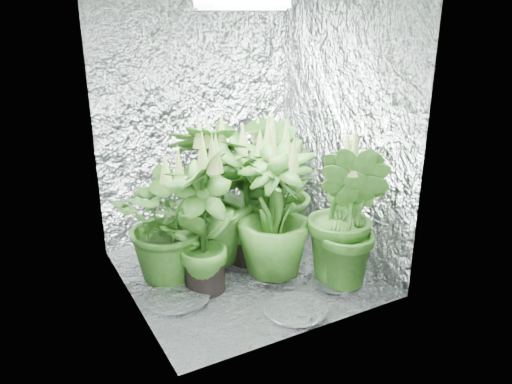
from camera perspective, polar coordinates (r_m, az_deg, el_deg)
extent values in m
plane|color=silver|center=(3.64, -1.33, -9.18)|extent=(1.60, 1.60, 0.00)
cube|color=silver|center=(3.99, -6.81, 8.62)|extent=(1.60, 0.02, 2.00)
cube|color=silver|center=(2.61, 6.61, 2.65)|extent=(1.60, 0.02, 2.00)
cube|color=silver|center=(3.01, -15.19, 4.36)|extent=(0.02, 1.60, 2.00)
cube|color=silver|center=(3.70, 9.71, 7.61)|extent=(0.02, 1.60, 2.00)
cube|color=gray|center=(3.18, -1.61, 20.98)|extent=(0.50, 0.30, 0.08)
cube|color=white|center=(3.18, -1.60, 20.17)|extent=(0.46, 0.26, 0.01)
cylinder|color=black|center=(3.56, -9.34, -8.11)|extent=(0.26, 0.26, 0.23)
cylinder|color=#4A2614|center=(3.51, -9.43, -6.68)|extent=(0.23, 0.23, 0.03)
imported|color=#1E470F|center=(3.42, -9.65, -3.07)|extent=(0.89, 0.89, 0.85)
cone|color=olive|center=(3.29, -10.02, 2.90)|extent=(0.08, 0.08, 0.23)
cylinder|color=black|center=(3.76, -1.08, -6.30)|extent=(0.25, 0.25, 0.22)
cylinder|color=#4A2614|center=(3.71, -1.09, -4.96)|extent=(0.23, 0.23, 0.03)
imported|color=#1E470F|center=(3.60, -1.12, -0.62)|extent=(0.71, 0.71, 0.96)
cone|color=olive|center=(3.47, -1.16, 6.02)|extent=(0.08, 0.08, 0.22)
cylinder|color=black|center=(4.15, 1.62, -3.52)|extent=(0.27, 0.27, 0.24)
cylinder|color=#4A2614|center=(4.11, 1.64, -2.19)|extent=(0.25, 0.25, 0.03)
imported|color=#1E470F|center=(4.02, 1.68, 1.48)|extent=(0.53, 0.53, 0.95)
cone|color=olive|center=(3.91, 1.74, 7.28)|extent=(0.09, 0.09, 0.24)
cylinder|color=black|center=(3.77, -4.76, -5.96)|extent=(0.29, 0.29, 0.26)
cylinder|color=#4A2614|center=(3.73, -4.81, -4.40)|extent=(0.26, 0.26, 0.03)
imported|color=#1E470F|center=(3.61, -4.95, 0.04)|extent=(0.81, 0.81, 1.03)
cone|color=olive|center=(3.48, -5.17, 7.11)|extent=(0.09, 0.09, 0.26)
cylinder|color=black|center=(3.91, 1.58, -4.77)|extent=(0.31, 0.31, 0.28)
cylinder|color=#4A2614|center=(3.86, 1.59, -3.09)|extent=(0.29, 0.29, 0.03)
imported|color=#1E470F|center=(3.77, 1.63, 0.33)|extent=(0.97, 0.97, 0.95)
cone|color=olive|center=(3.65, 1.69, 6.36)|extent=(0.10, 0.10, 0.28)
cylinder|color=black|center=(3.40, -5.85, -9.24)|extent=(0.27, 0.27, 0.24)
cylinder|color=#4A2614|center=(3.35, -5.91, -7.67)|extent=(0.25, 0.25, 0.03)
imported|color=#1E470F|center=(3.22, -6.10, -2.88)|extent=(0.74, 0.74, 1.00)
cone|color=olive|center=(3.08, -6.40, 4.72)|extent=(0.09, 0.09, 0.24)
cylinder|color=black|center=(3.50, 9.93, -8.49)|extent=(0.28, 0.28, 0.25)
cylinder|color=#4A2614|center=(3.45, 10.04, -6.88)|extent=(0.26, 0.26, 0.03)
imported|color=#1E470F|center=(3.33, 10.34, -2.41)|extent=(0.70, 0.70, 0.99)
cone|color=olive|center=(3.19, 10.81, 4.83)|extent=(0.09, 0.09, 0.25)
cylinder|color=black|center=(3.56, 2.05, -7.58)|extent=(0.28, 0.28, 0.25)
cylinder|color=#4A2614|center=(3.51, 2.07, -5.96)|extent=(0.26, 0.26, 0.03)
imported|color=#1E470F|center=(3.41, 2.13, -2.04)|extent=(0.73, 0.73, 0.93)
cone|color=olive|center=(3.28, 2.22, 4.55)|extent=(0.09, 0.09, 0.25)
cylinder|color=black|center=(4.21, 3.84, -4.42)|extent=(0.14, 0.14, 0.08)
cylinder|color=black|center=(4.15, 3.89, -2.39)|extent=(0.10, 0.10, 0.10)
cylinder|color=#4C4C51|center=(4.12, 3.18, -2.54)|extent=(0.02, 0.30, 0.30)
torus|color=#4C4C51|center=(4.12, 3.18, -2.54)|extent=(0.02, 0.31, 0.31)
cube|color=white|center=(3.43, 11.20, -5.86)|extent=(0.05, 0.03, 0.07)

